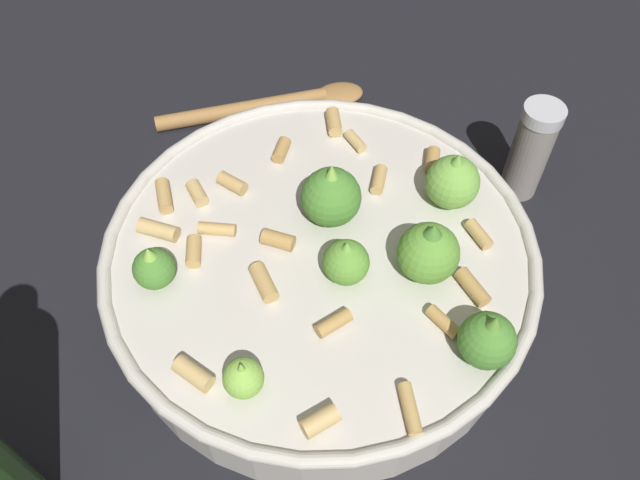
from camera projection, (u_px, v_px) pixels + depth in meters
The scene contains 4 objects.
ground_plane at pixel (320, 289), 0.54m from camera, with size 2.40×2.40×0.00m, color black.
cooking_pan at pixel (323, 264), 0.51m from camera, with size 0.34×0.34×0.12m.
pepper_shaker at pixel (530, 151), 0.57m from camera, with size 0.04×0.04×0.10m.
wooden_spoon at pixel (275, 104), 0.67m from camera, with size 0.20×0.13×0.02m.
Camera 1 is at (-0.08, 0.28, 0.46)m, focal length 35.85 mm.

